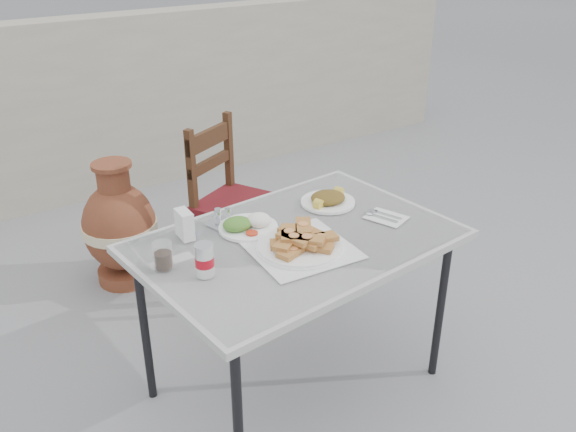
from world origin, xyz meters
TOP-DOWN VIEW (x-y plane):
  - ground at (0.00, 0.00)m, footprint 80.00×80.00m
  - cafe_table at (-0.07, 0.06)m, footprint 1.23×0.89m
  - pide_plate at (-0.11, -0.02)m, footprint 0.38×0.38m
  - salad_rice_plate at (-0.20, 0.22)m, footprint 0.23×0.23m
  - salad_chopped_plate at (0.20, 0.23)m, footprint 0.23×0.23m
  - soda_can at (-0.48, 0.01)m, footprint 0.06×0.06m
  - cola_glass at (-0.58, 0.13)m, footprint 0.07×0.07m
  - napkin_holder at (-0.42, 0.29)m, footprint 0.06×0.09m
  - condiment_caddy at (-0.26, 0.31)m, footprint 0.11×0.10m
  - cutlery_napkin at (0.31, 0.01)m, footprint 0.16×0.18m
  - chair at (0.14, 0.96)m, footprint 0.51×0.51m
  - terracotta_urn at (-0.38, 1.26)m, footprint 0.39×0.39m
  - back_wall at (0.00, 2.50)m, footprint 6.00×0.25m

SIDE VIEW (x-z plane):
  - ground at x=0.00m, z-range 0.00..0.00m
  - terracotta_urn at x=-0.38m, z-range -0.02..0.65m
  - chair at x=0.14m, z-range 0.02..0.88m
  - back_wall at x=0.00m, z-range 0.00..1.20m
  - cafe_table at x=-0.07m, z-range 0.30..1.01m
  - cutlery_napkin at x=0.31m, z-range 0.70..0.72m
  - salad_chopped_plate at x=0.20m, z-range 0.70..0.75m
  - salad_rice_plate at x=-0.20m, z-range 0.70..0.76m
  - condiment_caddy at x=-0.26m, z-range 0.70..0.76m
  - pide_plate at x=-0.11m, z-range 0.70..0.78m
  - cola_glass at x=-0.58m, z-range 0.70..0.80m
  - napkin_holder at x=-0.42m, z-range 0.71..0.81m
  - soda_can at x=-0.48m, z-range 0.71..0.82m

